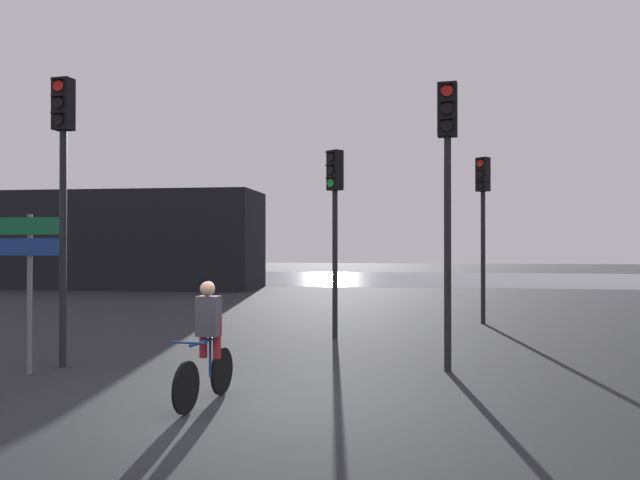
{
  "coord_description": "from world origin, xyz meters",
  "views": [
    {
      "loc": [
        2.29,
        -7.96,
        2.12
      ],
      "look_at": [
        0.5,
        5.0,
        2.2
      ],
      "focal_mm": 35.0,
      "sensor_mm": 36.0,
      "label": 1
    }
  ],
  "objects_px": {
    "traffic_light_near_right": "(447,172)",
    "cyclist": "(207,341)",
    "traffic_light_center": "(335,207)",
    "direction_sign_post": "(29,264)",
    "distant_building": "(103,240)",
    "traffic_light_far_right": "(483,208)",
    "traffic_light_near_left": "(63,168)"
  },
  "relations": [
    {
      "from": "distant_building",
      "to": "traffic_light_near_left",
      "type": "distance_m",
      "value": 20.32
    },
    {
      "from": "traffic_light_far_right",
      "to": "cyclist",
      "type": "xyz_separation_m",
      "value": [
        -4.66,
        -8.94,
        -2.25
      ]
    },
    {
      "from": "traffic_light_center",
      "to": "cyclist",
      "type": "height_order",
      "value": "traffic_light_center"
    },
    {
      "from": "distant_building",
      "to": "traffic_light_far_right",
      "type": "bearing_deg",
      "value": -34.59
    },
    {
      "from": "distant_building",
      "to": "cyclist",
      "type": "relative_size",
      "value": 8.93
    },
    {
      "from": "traffic_light_near_left",
      "to": "cyclist",
      "type": "bearing_deg",
      "value": 154.97
    },
    {
      "from": "direction_sign_post",
      "to": "traffic_light_center",
      "type": "bearing_deg",
      "value": -131.46
    },
    {
      "from": "traffic_light_far_right",
      "to": "cyclist",
      "type": "relative_size",
      "value": 2.6
    },
    {
      "from": "distant_building",
      "to": "traffic_light_near_right",
      "type": "xyz_separation_m",
      "value": [
        15.21,
        -17.82,
        1.02
      ]
    },
    {
      "from": "distant_building",
      "to": "traffic_light_center",
      "type": "distance_m",
      "value": 19.41
    },
    {
      "from": "distant_building",
      "to": "direction_sign_post",
      "type": "height_order",
      "value": "distant_building"
    },
    {
      "from": "traffic_light_center",
      "to": "cyclist",
      "type": "xyz_separation_m",
      "value": [
        -1.04,
        -5.89,
        -2.13
      ]
    },
    {
      "from": "distant_building",
      "to": "traffic_light_center",
      "type": "height_order",
      "value": "distant_building"
    },
    {
      "from": "traffic_light_far_right",
      "to": "cyclist",
      "type": "height_order",
      "value": "traffic_light_far_right"
    },
    {
      "from": "traffic_light_near_right",
      "to": "cyclist",
      "type": "height_order",
      "value": "traffic_light_near_right"
    },
    {
      "from": "traffic_light_center",
      "to": "cyclist",
      "type": "bearing_deg",
      "value": 119.94
    },
    {
      "from": "distant_building",
      "to": "traffic_light_near_left",
      "type": "relative_size",
      "value": 3.04
    },
    {
      "from": "traffic_light_far_right",
      "to": "traffic_light_near_left",
      "type": "distance_m",
      "value": 10.52
    },
    {
      "from": "distant_building",
      "to": "direction_sign_post",
      "type": "bearing_deg",
      "value": -66.05
    },
    {
      "from": "traffic_light_near_right",
      "to": "cyclist",
      "type": "relative_size",
      "value": 2.83
    },
    {
      "from": "cyclist",
      "to": "traffic_light_center",
      "type": "bearing_deg",
      "value": -92.03
    },
    {
      "from": "traffic_light_far_right",
      "to": "direction_sign_post",
      "type": "height_order",
      "value": "traffic_light_far_right"
    },
    {
      "from": "traffic_light_near_left",
      "to": "cyclist",
      "type": "relative_size",
      "value": 2.93
    },
    {
      "from": "traffic_light_far_right",
      "to": "traffic_light_center",
      "type": "distance_m",
      "value": 4.73
    },
    {
      "from": "direction_sign_post",
      "to": "cyclist",
      "type": "distance_m",
      "value": 3.81
    },
    {
      "from": "distant_building",
      "to": "traffic_light_near_left",
      "type": "bearing_deg",
      "value": -64.76
    },
    {
      "from": "traffic_light_far_right",
      "to": "traffic_light_near_right",
      "type": "distance_m",
      "value": 6.56
    },
    {
      "from": "traffic_light_near_right",
      "to": "direction_sign_post",
      "type": "bearing_deg",
      "value": 17.51
    },
    {
      "from": "traffic_light_near_right",
      "to": "traffic_light_near_left",
      "type": "distance_m",
      "value": 6.58
    },
    {
      "from": "distant_building",
      "to": "traffic_light_far_right",
      "type": "xyz_separation_m",
      "value": [
        16.55,
        -11.41,
        0.77
      ]
    },
    {
      "from": "traffic_light_near_right",
      "to": "traffic_light_center",
      "type": "distance_m",
      "value": 4.08
    },
    {
      "from": "distant_building",
      "to": "traffic_light_near_right",
      "type": "height_order",
      "value": "traffic_light_near_right"
    }
  ]
}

